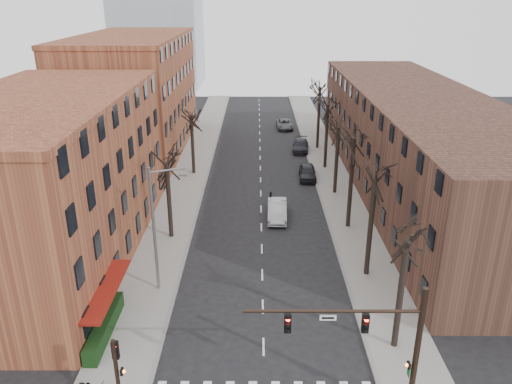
{
  "coord_description": "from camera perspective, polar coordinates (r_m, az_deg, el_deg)",
  "views": [
    {
      "loc": [
        -0.39,
        -19.66,
        19.16
      ],
      "look_at": [
        -0.47,
        18.36,
        4.0
      ],
      "focal_mm": 35.0,
      "sensor_mm": 36.0,
      "label": 1
    }
  ],
  "objects": [
    {
      "name": "parked_car_far",
      "position": [
        76.59,
        3.29,
        7.75
      ],
      "size": [
        2.49,
        5.02,
        1.37
      ],
      "primitive_type": "imported",
      "rotation": [
        0.0,
        0.0,
        0.05
      ],
      "color": "#515458",
      "rests_on": "ground"
    },
    {
      "name": "signal_pole_left",
      "position": [
        25.83,
        -15.59,
        -19.06
      ],
      "size": [
        0.47,
        0.44,
        4.4
      ],
      "color": "black",
      "rests_on": "ground"
    },
    {
      "name": "tree_right_b",
      "position": [
        37.86,
        12.45,
        -9.24
      ],
      "size": [
        5.2,
        5.2,
        10.8
      ],
      "primitive_type": null,
      "color": "black",
      "rests_on": "ground"
    },
    {
      "name": "silver_sedan",
      "position": [
        45.48,
        2.43,
        -2.09
      ],
      "size": [
        1.83,
        4.89,
        1.6
      ],
      "primitive_type": "imported",
      "rotation": [
        0.0,
        0.0,
        -0.03
      ],
      "color": "#A7AAAE",
      "rests_on": "ground"
    },
    {
      "name": "streetlight",
      "position": [
        33.52,
        -11.34,
        -3.68
      ],
      "size": [
        2.45,
        0.22,
        9.03
      ],
      "color": "slate",
      "rests_on": "ground"
    },
    {
      "name": "tree_right_e",
      "position": [
        59.4,
        7.86,
        2.72
      ],
      "size": [
        5.2,
        5.2,
        10.8
      ],
      "primitive_type": null,
      "color": "black",
      "rests_on": "ground"
    },
    {
      "name": "signal_mast_arm",
      "position": [
        24.5,
        14.48,
        -16.13
      ],
      "size": [
        8.14,
        0.3,
        7.2
      ],
      "color": "black",
      "rests_on": "ground"
    },
    {
      "name": "awning_left",
      "position": [
        33.27,
        -16.14,
        -14.42
      ],
      "size": [
        1.2,
        7.0,
        0.15
      ],
      "primitive_type": "cube",
      "color": "maroon",
      "rests_on": "ground"
    },
    {
      "name": "hedge",
      "position": [
        32.15,
        -16.92,
        -14.5
      ],
      "size": [
        0.8,
        6.0,
        1.0
      ],
      "primitive_type": "cube",
      "color": "black",
      "rests_on": "sidewalk_left"
    },
    {
      "name": "tree_left_a",
      "position": [
        42.86,
        -9.61,
        -5.14
      ],
      "size": [
        5.2,
        5.2,
        9.5
      ],
      "primitive_type": null,
      "color": "black",
      "rests_on": "ground"
    },
    {
      "name": "pedestrian_crossing",
      "position": [
        47.78,
        1.68,
        -0.87
      ],
      "size": [
        0.68,
        1.01,
        1.59
      ],
      "primitive_type": "imported",
      "rotation": [
        0.0,
        0.0,
        1.23
      ],
      "color": "black",
      "rests_on": "ground"
    },
    {
      "name": "tree_right_d",
      "position": [
        51.98,
        8.96,
        -0.16
      ],
      "size": [
        5.2,
        5.2,
        10.0
      ],
      "primitive_type": null,
      "color": "black",
      "rests_on": "ground"
    },
    {
      "name": "building_left_near",
      "position": [
        40.22,
        -22.72,
        0.89
      ],
      "size": [
        12.0,
        26.0,
        12.0
      ],
      "primitive_type": "cube",
      "color": "brown",
      "rests_on": "ground"
    },
    {
      "name": "tree_right_a",
      "position": [
        31.47,
        15.47,
        -16.69
      ],
      "size": [
        5.2,
        5.2,
        10.0
      ],
      "primitive_type": null,
      "color": "black",
      "rests_on": "ground"
    },
    {
      "name": "building_left_far",
      "position": [
        66.66,
        -13.66,
        10.63
      ],
      "size": [
        12.0,
        28.0,
        14.0
      ],
      "primitive_type": "cube",
      "color": "brown",
      "rests_on": "ground"
    },
    {
      "name": "sidewalk_left",
      "position": [
        58.39,
        -7.38,
        2.48
      ],
      "size": [
        4.0,
        90.0,
        0.15
      ],
      "primitive_type": "cube",
      "color": "gray",
      "rests_on": "ground"
    },
    {
      "name": "building_right",
      "position": [
        54.17,
        17.82,
        5.54
      ],
      "size": [
        12.0,
        50.0,
        10.0
      ],
      "primitive_type": "cube",
      "color": "#523226",
      "rests_on": "ground"
    },
    {
      "name": "parked_car_near",
      "position": [
        55.49,
        5.91,
        2.28
      ],
      "size": [
        2.04,
        4.66,
        1.56
      ],
      "primitive_type": "imported",
      "rotation": [
        0.0,
        0.0,
        -0.04
      ],
      "color": "black",
      "rests_on": "ground"
    },
    {
      "name": "parked_car_mid",
      "position": [
        65.49,
        5.13,
        5.3
      ],
      "size": [
        2.5,
        5.15,
        1.44
      ],
      "primitive_type": "imported",
      "rotation": [
        0.0,
        0.0,
        -0.1
      ],
      "color": "black",
      "rests_on": "ground"
    },
    {
      "name": "sidewalk_right",
      "position": [
        58.5,
        8.37,
        2.46
      ],
      "size": [
        4.0,
        90.0,
        0.15
      ],
      "primitive_type": "cube",
      "color": "gray",
      "rests_on": "ground"
    },
    {
      "name": "tree_left_b",
      "position": [
        57.43,
        -7.1,
        2.08
      ],
      "size": [
        5.2,
        5.2,
        9.5
      ],
      "primitive_type": null,
      "color": "black",
      "rests_on": "ground"
    },
    {
      "name": "tree_right_c",
      "position": [
        44.76,
        10.42,
        -3.99
      ],
      "size": [
        5.2,
        5.2,
        11.6
      ],
      "primitive_type": null,
      "color": "black",
      "rests_on": "ground"
    },
    {
      "name": "tree_right_f",
      "position": [
        66.96,
        7.0,
        4.95
      ],
      "size": [
        5.2,
        5.2,
        11.6
      ],
      "primitive_type": null,
      "color": "black",
      "rests_on": "ground"
    }
  ]
}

